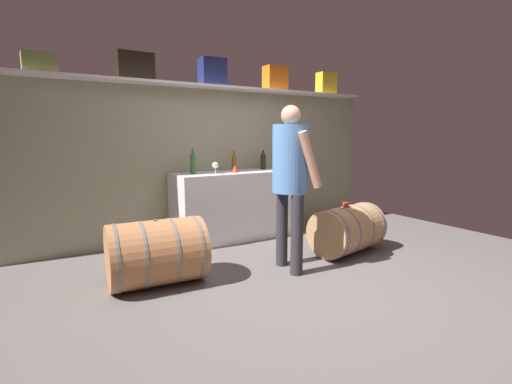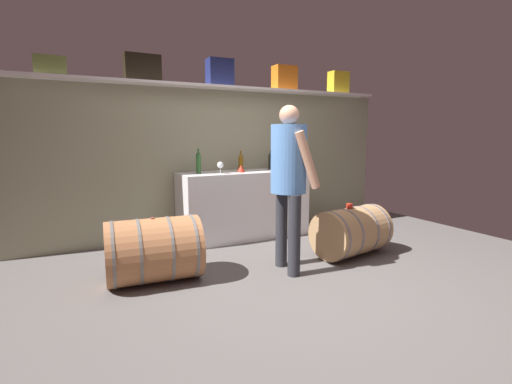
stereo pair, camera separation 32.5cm
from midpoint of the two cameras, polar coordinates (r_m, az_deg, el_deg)
name	(u,v)px [view 1 (the left image)]	position (r m, az deg, el deg)	size (l,w,h in m)	color
ground_plane	(274,266)	(4.15, 0.50, -11.33)	(6.69, 7.45, 0.02)	#5E5957
back_wall_panel	(211,163)	(5.33, -8.73, 4.34)	(5.49, 0.10, 2.03)	gray
high_shelf_board	(214,87)	(5.21, -8.33, 15.59)	(5.05, 0.40, 0.03)	white
toolcase_olive	(39,63)	(4.79, -32.09, 16.40)	(0.32, 0.26, 0.20)	olive
toolcase_black	(135,66)	(4.92, -19.98, 17.65)	(0.43, 0.21, 0.32)	black
toolcase_navy	(212,72)	(5.23, -8.57, 17.70)	(0.33, 0.23, 0.35)	navy
toolcase_orange	(275,79)	(5.71, 1.26, 17.00)	(0.33, 0.21, 0.35)	orange
toolcase_yellow	(326,84)	(6.31, 9.21, 16.07)	(0.30, 0.18, 0.34)	yellow
work_cabinet	(237,205)	(5.16, -4.67, -1.94)	(1.77, 0.63, 0.92)	white
wine_bottle_dark	(263,161)	(5.40, -0.64, 4.83)	(0.08, 0.08, 0.28)	black
wine_bottle_amber	(234,162)	(5.16, -5.20, 4.56)	(0.07, 0.07, 0.28)	brown
wine_bottle_green	(193,163)	(4.85, -11.57, 4.42)	(0.06, 0.06, 0.32)	#2D5D2B
wine_glass	(215,166)	(4.79, -8.20, 4.02)	(0.08, 0.08, 0.16)	white
red_funnel	(235,169)	(4.99, -5.09, 3.58)	(0.11, 0.11, 0.10)	red
wine_barrel_near	(347,229)	(4.59, 11.85, -5.66)	(0.94, 0.70, 0.58)	tan
wine_barrel_far	(157,253)	(3.73, -17.47, -8.87)	(0.93, 0.69, 0.64)	#B27247
tasting_cup	(346,204)	(4.50, 11.56, -1.88)	(0.07, 0.07, 0.05)	red
winemaker_pouring	(291,171)	(3.81, 2.89, 3.21)	(0.44, 0.53, 1.71)	#2C2D33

